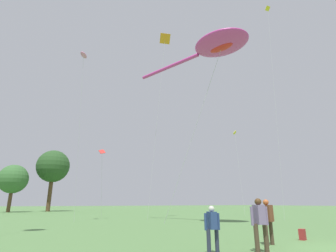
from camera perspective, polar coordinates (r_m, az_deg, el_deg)
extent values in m
ellipsoid|color=#CC3899|center=(22.79, 11.42, 17.08)|extent=(4.83, 5.42, 0.85)
cylinder|color=#CC3899|center=(25.41, 0.10, 12.62)|extent=(2.53, 6.43, 0.31)
ellipsoid|color=red|center=(22.58, 11.48, 16.27)|extent=(1.46, 2.15, 0.31)
cylinder|color=#B2B2B7|center=(20.49, 5.62, -1.41)|extent=(2.92, 4.25, 13.52)
cylinder|color=#473828|center=(11.17, 20.51, -20.91)|extent=(0.15, 0.15, 0.85)
cylinder|color=#473828|center=(11.42, 21.47, -20.70)|extent=(0.15, 0.15, 0.85)
cube|color=brown|center=(11.25, 20.62, -17.24)|extent=(0.28, 0.43, 0.60)
sphere|color=#B75B2D|center=(11.24, 20.41, -15.22)|extent=(0.22, 0.22, 0.22)
cylinder|color=brown|center=(11.05, 19.86, -17.56)|extent=(0.09, 0.09, 0.58)
cylinder|color=brown|center=(11.45, 21.39, -17.34)|extent=(0.09, 0.09, 0.58)
cylinder|color=#282D42|center=(8.87, 8.83, -23.50)|extent=(0.13, 0.13, 0.74)
cylinder|color=#282D42|center=(8.97, 10.56, -23.34)|extent=(0.13, 0.13, 0.74)
cube|color=navy|center=(8.86, 9.50, -19.51)|extent=(0.31, 0.41, 0.52)
sphere|color=beige|center=(8.85, 9.39, -17.28)|extent=(0.19, 0.19, 0.19)
cylinder|color=navy|center=(8.78, 8.14, -19.83)|extent=(0.08, 0.08, 0.50)
cylinder|color=navy|center=(8.95, 10.86, -19.65)|extent=(0.08, 0.08, 0.50)
cylinder|color=#473828|center=(9.53, 18.66, -22.01)|extent=(0.15, 0.15, 0.86)
cylinder|color=#473828|center=(9.67, 20.44, -21.76)|extent=(0.15, 0.15, 0.86)
cube|color=slate|center=(9.54, 19.14, -17.66)|extent=(0.38, 0.48, 0.61)
sphere|color=#4C3319|center=(9.54, 18.91, -15.26)|extent=(0.22, 0.22, 0.22)
cylinder|color=slate|center=(9.43, 17.75, -18.06)|extent=(0.09, 0.09, 0.59)
cylinder|color=slate|center=(9.66, 20.54, -17.76)|extent=(0.09, 0.09, 0.59)
cube|color=maroon|center=(13.33, 27.09, -20.19)|extent=(0.34, 0.27, 0.44)
ellipsoid|color=pink|center=(26.14, -17.81, 14.42)|extent=(0.99, 1.20, 0.50)
cylinder|color=#B2B2B7|center=(23.89, -18.71, -1.50)|extent=(0.76, 0.95, 14.53)
cube|color=red|center=(27.34, -14.10, -5.40)|extent=(0.67, 0.44, 0.56)
cylinder|color=#B2B2B7|center=(27.69, -14.19, -12.28)|extent=(0.79, 1.34, 6.47)
cube|color=yellow|center=(35.82, 20.78, 22.70)|extent=(0.56, 0.44, 0.41)
cylinder|color=#B2B2B7|center=(29.56, 22.17, 5.17)|extent=(1.42, 0.03, 23.47)
cube|color=orange|center=(31.84, -0.64, 18.40)|extent=(1.31, 1.31, 0.97)
cylinder|color=#B2B2B7|center=(27.23, -2.36, 1.46)|extent=(1.63, 0.36, 19.65)
cube|color=yellow|center=(35.61, 14.25, -1.41)|extent=(0.63, 0.47, 0.50)
cylinder|color=#B2B2B7|center=(34.12, 15.25, -9.59)|extent=(0.48, 1.16, 10.38)
cylinder|color=#513823|center=(53.87, -31.10, -13.79)|extent=(0.59, 0.59, 3.58)
sphere|color=#386633|center=(54.02, -30.51, -9.85)|extent=(4.92, 4.92, 4.92)
cylinder|color=#513823|center=(55.96, -24.27, -13.46)|extent=(0.74, 0.74, 5.94)
sphere|color=#284C23|center=(56.37, -23.62, -7.98)|extent=(6.14, 6.14, 6.14)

